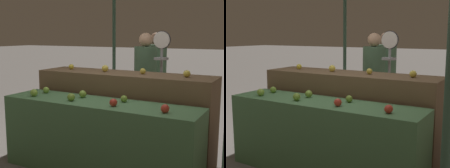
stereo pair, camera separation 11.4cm
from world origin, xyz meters
TOP-DOWN VIEW (x-y plane):
  - display_counter_front at (0.00, 0.00)m, footprint 2.23×0.55m
  - display_counter_back at (0.00, 0.60)m, footprint 2.23×0.55m
  - apple_front_0 at (-0.79, -0.12)m, footprint 0.09×0.09m
  - apple_front_1 at (-0.27, -0.11)m, footprint 0.08×0.08m
  - apple_front_2 at (0.26, -0.11)m, footprint 0.08×0.08m
  - apple_front_3 at (0.80, -0.11)m, footprint 0.08×0.08m
  - apple_front_4 at (-0.80, 0.10)m, footprint 0.08×0.08m
  - apple_front_5 at (-0.26, 0.10)m, footprint 0.08×0.08m
  - apple_front_6 at (0.26, 0.11)m, footprint 0.07×0.07m
  - apple_back_0 at (-0.79, 0.60)m, footprint 0.07×0.07m
  - apple_back_1 at (-0.25, 0.59)m, footprint 0.08×0.08m
  - apple_back_2 at (0.26, 0.61)m, footprint 0.07×0.07m
  - apple_back_3 at (0.79, 0.60)m, footprint 0.08×0.08m
  - produce_scale at (0.24, 1.26)m, footprint 0.24×0.20m
  - person_vendor_at_scale at (-0.12, 1.58)m, footprint 0.43×0.43m
  - person_customer_left at (-0.23, 2.29)m, footprint 0.51×0.51m

SIDE VIEW (x-z plane):
  - display_counter_front at x=0.00m, z-range 0.00..0.82m
  - display_counter_back at x=0.00m, z-range 0.00..1.07m
  - apple_front_6 at x=0.26m, z-range 0.82..0.90m
  - apple_front_4 at x=-0.80m, z-range 0.82..0.90m
  - apple_front_2 at x=0.26m, z-range 0.82..0.90m
  - apple_front_3 at x=0.80m, z-range 0.82..0.90m
  - apple_front_5 at x=-0.26m, z-range 0.82..0.90m
  - apple_front_1 at x=-0.27m, z-range 0.82..0.91m
  - apple_front_0 at x=-0.79m, z-range 0.82..0.91m
  - person_customer_left at x=-0.23m, z-range 0.11..1.68m
  - person_vendor_at_scale at x=-0.12m, z-range 0.12..1.68m
  - apple_back_2 at x=0.26m, z-range 1.07..1.14m
  - apple_back_0 at x=-0.79m, z-range 1.07..1.14m
  - apple_back_3 at x=0.79m, z-range 1.07..1.14m
  - apple_back_1 at x=-0.25m, z-range 1.07..1.15m
  - produce_scale at x=0.24m, z-range 0.34..1.92m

